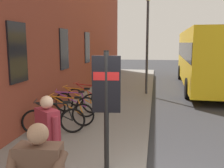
# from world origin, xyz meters

# --- Properties ---
(ground) EXTENTS (60.00, 60.00, 0.00)m
(ground) POSITION_xyz_m (6.00, -1.00, 0.00)
(ground) COLOR #2D2D30
(sidewalk_pavement) EXTENTS (24.00, 3.50, 0.12)m
(sidewalk_pavement) POSITION_xyz_m (8.00, 1.75, 0.06)
(sidewalk_pavement) COLOR gray
(sidewalk_pavement) RESTS_ON ground
(station_facade) EXTENTS (22.00, 0.65, 7.44)m
(station_facade) POSITION_xyz_m (8.99, 3.80, 3.72)
(station_facade) COLOR brown
(station_facade) RESTS_ON ground
(bicycle_under_window) EXTENTS (0.66, 1.71, 0.97)m
(bicycle_under_window) POSITION_xyz_m (2.24, 2.63, 0.51)
(bicycle_under_window) COLOR black
(bicycle_under_window) RESTS_ON sidewalk_pavement
(bicycle_end_of_row) EXTENTS (0.48, 1.77, 0.97)m
(bicycle_end_of_row) POSITION_xyz_m (3.00, 2.53, 0.51)
(bicycle_end_of_row) COLOR black
(bicycle_end_of_row) RESTS_ON sidewalk_pavement
(bicycle_nearest_sign) EXTENTS (0.62, 1.73, 0.97)m
(bicycle_nearest_sign) POSITION_xyz_m (3.81, 2.67, 0.51)
(bicycle_nearest_sign) COLOR black
(bicycle_nearest_sign) RESTS_ON sidewalk_pavement
(bicycle_far_end) EXTENTS (0.48, 1.77, 0.97)m
(bicycle_far_end) POSITION_xyz_m (4.51, 2.65, 0.51)
(bicycle_far_end) COLOR black
(bicycle_far_end) RESTS_ON sidewalk_pavement
(bicycle_mid_rack) EXTENTS (0.48, 1.76, 0.97)m
(bicycle_mid_rack) POSITION_xyz_m (5.37, 2.51, 0.51)
(bicycle_mid_rack) COLOR black
(bicycle_mid_rack) RESTS_ON sidewalk_pavement
(transit_info_sign) EXTENTS (0.14, 0.56, 2.40)m
(transit_info_sign) POSITION_xyz_m (0.46, 0.79, 1.72)
(transit_info_sign) COLOR black
(transit_info_sign) RESTS_ON sidewalk_pavement
(city_bus) EXTENTS (10.58, 2.92, 3.35)m
(city_bus) POSITION_xyz_m (11.48, -3.00, 1.92)
(city_bus) COLOR yellow
(city_bus) RESTS_ON ground
(pedestrian_near_bus) EXTENTS (0.48, 0.52, 1.66)m
(pedestrian_near_bus) POSITION_xyz_m (-0.32, 1.67, 1.13)
(pedestrian_near_bus) COLOR #723F72
(pedestrian_near_bus) RESTS_ON sidewalk_pavement
(street_lamp) EXTENTS (0.28, 0.28, 4.78)m
(street_lamp) POSITION_xyz_m (8.48, 0.30, 2.98)
(street_lamp) COLOR #333338
(street_lamp) RESTS_ON sidewalk_pavement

